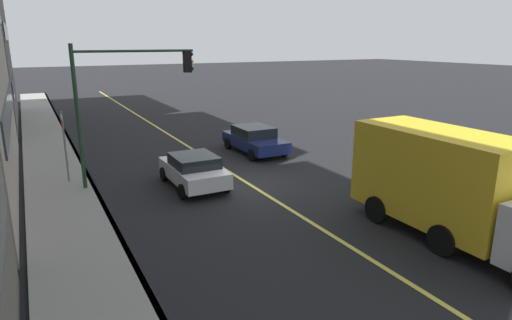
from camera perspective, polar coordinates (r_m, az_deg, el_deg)
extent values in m
plane|color=black|center=(18.62, -0.87, -3.18)|extent=(200.00, 200.00, 0.00)
cube|color=gray|center=(16.83, -23.28, -6.23)|extent=(80.00, 2.60, 0.15)
cube|color=slate|center=(16.93, -19.17, -5.69)|extent=(80.00, 0.16, 0.15)
cube|color=#D8CC4C|center=(18.61, -0.87, -3.16)|extent=(80.00, 0.16, 0.01)
cube|color=#262D38|center=(20.49, -29.42, 5.82)|extent=(13.60, 0.06, 1.10)
cube|color=#262D38|center=(37.10, -28.94, 8.68)|extent=(11.48, 0.06, 1.10)
cube|color=#262D38|center=(36.98, -29.66, 14.18)|extent=(11.48, 0.06, 1.10)
cube|color=navy|center=(23.80, -0.15, 2.38)|extent=(4.48, 1.92, 0.58)
cube|color=black|center=(23.81, -0.30, 3.76)|extent=(2.15, 1.76, 0.53)
cylinder|color=black|center=(23.07, 3.62, 1.19)|extent=(0.60, 0.22, 0.60)
cylinder|color=black|center=(22.18, -0.53, 0.65)|extent=(0.60, 0.22, 0.60)
cylinder|color=black|center=(25.57, 0.19, 2.61)|extent=(0.60, 0.22, 0.60)
cylinder|color=black|center=(24.77, -3.65, 2.17)|extent=(0.60, 0.22, 0.60)
cube|color=silver|center=(18.41, -8.10, -1.57)|extent=(3.92, 1.83, 0.61)
cube|color=black|center=(18.15, -8.03, -0.07)|extent=(1.98, 1.68, 0.45)
cylinder|color=black|center=(19.43, -11.84, -1.79)|extent=(0.60, 0.22, 0.60)
cylinder|color=black|center=(19.95, -6.92, -1.12)|extent=(0.60, 0.22, 0.60)
cylinder|color=black|center=(17.06, -9.42, -4.06)|extent=(0.60, 0.22, 0.60)
cylinder|color=black|center=(17.66, -3.91, -3.22)|extent=(0.60, 0.22, 0.60)
cube|color=gold|center=(14.73, 22.43, -1.82)|extent=(5.28, 2.29, 2.79)
cylinder|color=black|center=(16.76, 20.96, -4.71)|extent=(0.90, 0.28, 0.90)
cylinder|color=black|center=(15.25, 15.43, -6.19)|extent=(0.90, 0.28, 0.90)
cylinder|color=black|center=(15.28, 28.36, -7.48)|extent=(0.90, 0.28, 0.90)
cylinder|color=black|center=(13.62, 23.06, -9.54)|extent=(0.90, 0.28, 0.90)
cylinder|color=#1E3823|center=(18.39, -22.03, 4.77)|extent=(0.16, 0.16, 5.78)
cylinder|color=#1E3823|center=(18.52, -15.36, 13.47)|extent=(0.10, 4.75, 0.10)
cube|color=black|center=(19.12, -8.90, 12.51)|extent=(0.28, 0.30, 0.90)
sphere|color=#360605|center=(19.16, -8.42, 13.43)|extent=(0.18, 0.18, 0.18)
sphere|color=gold|center=(19.18, -8.38, 12.53)|extent=(0.18, 0.18, 0.18)
sphere|color=black|center=(19.19, -8.35, 11.64)|extent=(0.18, 0.18, 0.18)
cylinder|color=slate|center=(19.83, -23.48, 1.35)|extent=(0.08, 0.08, 3.10)
cube|color=white|center=(19.58, -23.95, 5.18)|extent=(0.60, 0.02, 0.20)
cube|color=#DB5919|center=(19.64, -23.84, 4.18)|extent=(0.44, 0.02, 0.28)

